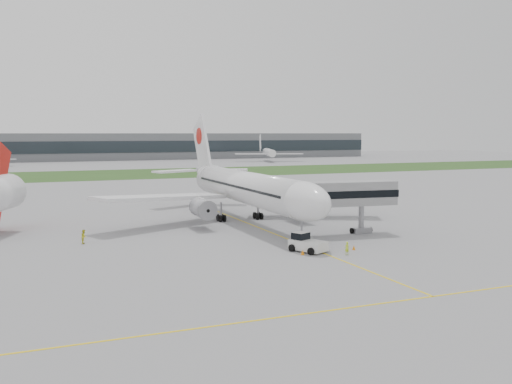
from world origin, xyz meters
name	(u,v)px	position (x,y,z in m)	size (l,w,h in m)	color
ground	(256,227)	(0.00, 0.00, 0.00)	(600.00, 600.00, 0.00)	gray
apron_markings	(270,232)	(0.00, -5.00, 0.00)	(70.00, 70.00, 0.04)	yellow
grass_strip	(123,174)	(0.00, 120.00, 0.01)	(600.00, 50.00, 0.02)	#2A481B
terminal_building	(88,147)	(0.00, 229.87, 7.00)	(320.00, 22.30, 14.00)	slate
airliner	(245,187)	(0.00, 4.87, 5.66)	(48.13, 53.95, 17.88)	white
pushback_tug	(306,243)	(-1.37, -18.86, 1.02)	(4.21, 4.93, 2.21)	silver
jet_bridge	(335,195)	(7.24, -10.89, 5.66)	(16.73, 5.21, 7.64)	#969799
safety_cone_left	(303,252)	(-2.68, -20.54, 0.31)	(0.45, 0.45, 0.62)	orange
safety_cone_right	(354,248)	(4.35, -20.38, 0.28)	(0.41, 0.41, 0.56)	orange
ground_crew_near	(347,248)	(2.16, -22.33, 0.75)	(0.55, 0.36, 1.51)	#CAEF27
ground_crew_far	(84,237)	(-25.43, -3.73, 0.90)	(0.87, 0.68, 1.80)	gold
distant_aircraft_right	(269,161)	(82.08, 181.59, 0.00)	(33.98, 29.98, 12.99)	white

